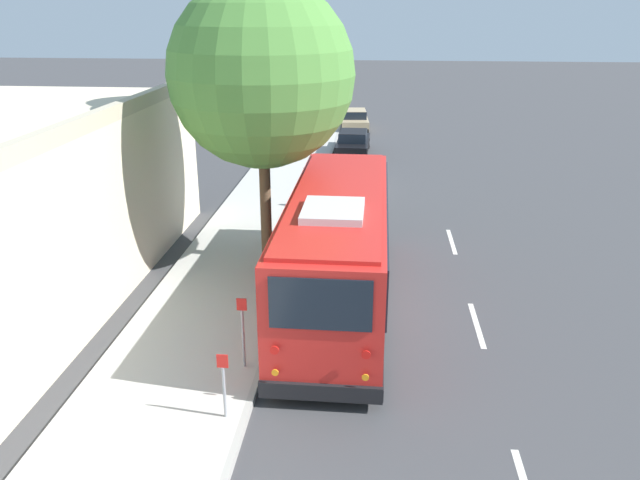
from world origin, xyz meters
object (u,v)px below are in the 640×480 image
object	(u,v)px
sign_post_far	(243,332)
street_tree	(262,60)
fire_hydrant	(302,196)
parked_sedan_tan	(354,120)
parked_sedan_white	(347,176)
parked_sedan_black	(353,143)
shuttle_bus	(338,244)
sign_post_near	(224,385)

from	to	relation	value
sign_post_far	street_tree	bearing A→B (deg)	4.97
street_tree	fire_hydrant	bearing A→B (deg)	-4.85
parked_sedan_tan	fire_hydrant	size ratio (longest dim) A/B	5.28
parked_sedan_tan	parked_sedan_white	bearing A→B (deg)	176.17
parked_sedan_tan	parked_sedan_black	bearing A→B (deg)	176.94
fire_hydrant	parked_sedan_tan	bearing A→B (deg)	-4.60
fire_hydrant	shuttle_bus	bearing A→B (deg)	-166.80
parked_sedan_black	fire_hydrant	bearing A→B (deg)	172.17
sign_post_near	sign_post_far	world-z (taller)	sign_post_far
parked_sedan_white	parked_sedan_black	size ratio (longest dim) A/B	1.03
shuttle_bus	parked_sedan_white	world-z (taller)	shuttle_bus
street_tree	parked_sedan_white	bearing A→B (deg)	-13.53
parked_sedan_black	sign_post_near	world-z (taller)	sign_post_near
parked_sedan_tan	sign_post_near	xyz separation A→B (m)	(-31.00, 1.30, 0.28)
fire_hydrant	parked_sedan_white	bearing A→B (deg)	-26.58
shuttle_bus	street_tree	distance (m)	5.77
parked_sedan_tan	sign_post_far	bearing A→B (deg)	172.76
parked_sedan_white	fire_hydrant	bearing A→B (deg)	156.70
parked_sedan_black	street_tree	size ratio (longest dim) A/B	0.48
parked_sedan_tan	sign_post_near	world-z (taller)	sign_post_near
parked_sedan_black	shuttle_bus	bearing A→B (deg)	-177.84
parked_sedan_black	sign_post_far	xyz separation A→B (m)	(-21.94, 1.51, 0.43)
shuttle_bus	sign_post_far	bearing A→B (deg)	153.04
street_tree	sign_post_far	size ratio (longest dim) A/B	5.49
parked_sedan_black	parked_sedan_tan	xyz separation A→B (m)	(7.25, 0.21, 0.01)
parked_sedan_white	shuttle_bus	bearing A→B (deg)	-175.14
shuttle_bus	parked_sedan_white	size ratio (longest dim) A/B	2.17
fire_hydrant	street_tree	bearing A→B (deg)	175.15
parked_sedan_white	parked_sedan_black	bearing A→B (deg)	3.34
sign_post_far	fire_hydrant	distance (m)	11.78
parked_sedan_black	street_tree	xyz separation A→B (m)	(-15.54, 2.06, 5.60)
parked_sedan_black	sign_post_near	size ratio (longest dim) A/B	3.17
parked_sedan_white	parked_sedan_tan	bearing A→B (deg)	4.14
street_tree	sign_post_near	world-z (taller)	street_tree
shuttle_bus	sign_post_near	bearing A→B (deg)	161.48
parked_sedan_white	sign_post_far	bearing A→B (deg)	177.52
shuttle_bus	fire_hydrant	world-z (taller)	shuttle_bus
parked_sedan_white	parked_sedan_tan	xyz separation A→B (m)	(14.19, 0.21, -0.00)
shuttle_bus	parked_sedan_tan	world-z (taller)	shuttle_bus
fire_hydrant	sign_post_far	bearing A→B (deg)	-179.51
sign_post_far	fire_hydrant	xyz separation A→B (m)	(11.77, 0.10, -0.45)
street_tree	sign_post_near	distance (m)	9.79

